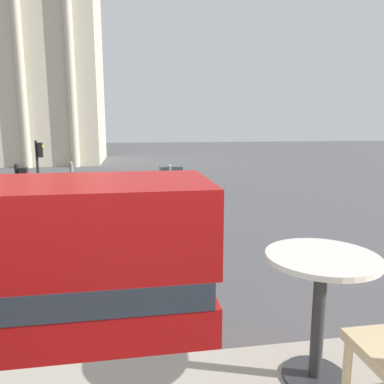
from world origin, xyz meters
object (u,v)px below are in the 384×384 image
cafe_dining_table (320,289)px  pedestrian_grey (72,170)px  pedestrian_olive (169,174)px  pedestrian_white (85,190)px  traffic_light_mid (39,171)px  traffic_light_near (23,210)px  car_navy (18,198)px  car_silver (173,173)px

cafe_dining_table → pedestrian_grey: size_ratio=0.42×
pedestrian_olive → pedestrian_white: 8.34m
traffic_light_mid → traffic_light_near: bearing=-80.8°
car_navy → pedestrian_olive: 11.51m
cafe_dining_table → car_navy: size_ratio=0.17×
car_silver → pedestrian_grey: 8.75m
traffic_light_mid → pedestrian_grey: bearing=92.9°
cafe_dining_table → pedestrian_olive: size_ratio=0.40×
pedestrian_olive → pedestrian_white: bearing=-11.7°
cafe_dining_table → pedestrian_grey: bearing=100.9°
pedestrian_white → cafe_dining_table: bearing=54.0°
pedestrian_white → car_silver: bearing=-171.3°
pedestrian_olive → pedestrian_white: size_ratio=1.03×
traffic_light_near → pedestrian_grey: traffic_light_near is taller
traffic_light_mid → pedestrian_white: traffic_light_mid is taller
car_navy → traffic_light_near: bearing=-26.1°
traffic_light_mid → pedestrian_grey: 14.72m
cafe_dining_table → pedestrian_olive: 27.56m
traffic_light_near → car_silver: (6.68, 20.87, -1.79)m
traffic_light_near → car_silver: size_ratio=0.91×
cafe_dining_table → pedestrian_olive: bearing=85.9°
car_silver → traffic_light_near: bearing=54.1°
traffic_light_mid → car_navy: size_ratio=0.99×
traffic_light_near → pedestrian_white: 11.93m
traffic_light_near → car_navy: (-3.35, 11.30, -1.79)m
traffic_light_near → pedestrian_grey: bearing=95.1°
car_navy → pedestrian_grey: (1.38, 10.92, 0.30)m
traffic_light_near → traffic_light_mid: 7.72m
traffic_light_near → car_silver: traffic_light_near is taller
cafe_dining_table → car_silver: 30.64m
pedestrian_white → car_navy: bearing=-37.9°
traffic_light_near → traffic_light_mid: bearing=99.2°
cafe_dining_table → pedestrian_olive: (1.96, 27.33, -3.00)m
car_navy → pedestrian_white: size_ratio=2.38×
car_silver → traffic_light_mid: bearing=41.1°
cafe_dining_table → pedestrian_white: cafe_dining_table is taller
cafe_dining_table → car_silver: (2.54, 30.34, -3.36)m
car_silver → pedestrian_grey: size_ratio=2.42×
traffic_light_mid → pedestrian_white: (1.55, 4.22, -1.68)m
traffic_light_mid → car_navy: 4.70m
pedestrian_grey → pedestrian_olive: 9.17m
pedestrian_white → pedestrian_grey: bearing=-123.8°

